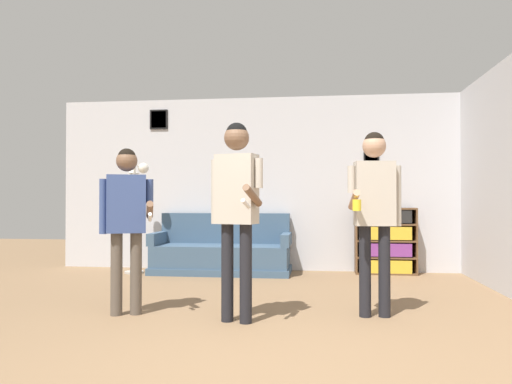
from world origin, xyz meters
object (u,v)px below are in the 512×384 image
(bookshelf, at_px, (385,241))
(person_watcher_holding_cup, at_px, (374,202))
(person_player_foreground_center, at_px, (236,198))
(floor_lamp, at_px, (134,193))
(drinking_cup, at_px, (372,204))
(person_player_foreground_left, at_px, (127,213))
(couch, at_px, (222,253))

(bookshelf, height_order, person_watcher_holding_cup, person_watcher_holding_cup)
(person_player_foreground_center, bearing_deg, floor_lamp, 126.09)
(drinking_cup, bearing_deg, bookshelf, 0.11)
(floor_lamp, bearing_deg, drinking_cup, 6.51)
(person_watcher_holding_cup, bearing_deg, floor_lamp, 143.75)
(person_player_foreground_left, xyz_separation_m, person_player_foreground_center, (1.09, -0.15, 0.15))
(person_player_foreground_center, distance_m, drinking_cup, 3.50)
(bookshelf, relative_size, drinking_cup, 8.13)
(couch, height_order, person_player_foreground_left, person_player_foreground_left)
(person_player_foreground_center, relative_size, drinking_cup, 14.92)
(couch, bearing_deg, drinking_cup, 5.02)
(floor_lamp, xyz_separation_m, person_player_foreground_left, (0.92, -2.60, -0.23))
(floor_lamp, xyz_separation_m, person_watcher_holding_cup, (3.25, -2.39, -0.12))
(person_player_foreground_center, bearing_deg, bookshelf, 61.56)
(person_player_foreground_center, distance_m, person_watcher_holding_cup, 1.30)
(person_player_foreground_left, relative_size, drinking_cup, 13.23)
(person_watcher_holding_cup, bearing_deg, bookshelf, 80.69)
(floor_lamp, bearing_deg, person_watcher_holding_cup, -36.25)
(floor_lamp, relative_size, person_player_foreground_left, 1.04)
(bookshelf, xyz_separation_m, person_watcher_holding_cup, (-0.46, -2.79, 0.59))
(floor_lamp, relative_size, person_player_foreground_center, 0.92)
(bookshelf, height_order, person_player_foreground_center, person_player_foreground_center)
(bookshelf, distance_m, drinking_cup, 0.58)
(person_watcher_holding_cup, bearing_deg, person_player_foreground_center, -163.79)
(person_player_foreground_left, height_order, drinking_cup, person_player_foreground_left)
(floor_lamp, relative_size, person_watcher_holding_cup, 0.95)
(couch, bearing_deg, person_player_foreground_center, -76.40)
(floor_lamp, bearing_deg, bookshelf, 6.19)
(person_player_foreground_center, height_order, drinking_cup, person_player_foreground_center)
(floor_lamp, distance_m, person_player_foreground_left, 2.76)
(couch, relative_size, drinking_cup, 17.23)
(floor_lamp, bearing_deg, person_player_foreground_center, -53.91)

